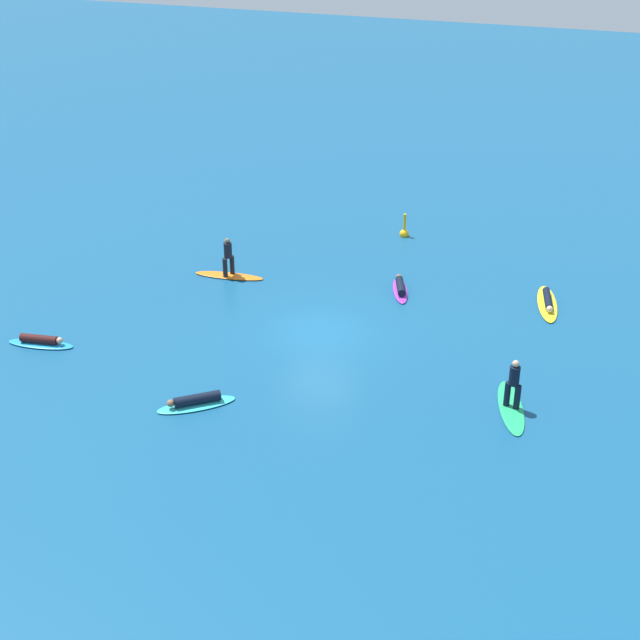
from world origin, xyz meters
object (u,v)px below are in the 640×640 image
Objects in this scene: surfer_on_orange_board at (229,267)px; surfer_on_purple_board at (400,288)px; surfer_on_green_board at (512,397)px; surfer_on_yellow_board at (547,302)px; marker_buoy at (404,232)px; surfer_on_teal_board at (196,402)px; surfer_on_blue_board at (41,342)px.

surfer_on_purple_board is (7.17, 0.81, -0.29)m from surfer_on_orange_board.
surfer_on_green_board is at bearing -161.33° from surfer_on_purple_board.
surfer_on_yellow_board is (5.85, 0.51, -0.03)m from surfer_on_purple_board.
marker_buoy is (-1.12, 5.62, 0.03)m from surfer_on_purple_board.
surfer_on_teal_board is at bearing -78.93° from surfer_on_orange_board.
surfer_on_green_board is at bearing -32.22° from surfer_on_orange_board.
marker_buoy is at bearing -138.48° from surfer_on_teal_board.
marker_buoy reaches higher than surfer_on_purple_board.
surfer_on_teal_board is at bearing -101.92° from marker_buoy.
surfer_on_orange_board is 0.91× the size of surfer_on_yellow_board.
surfer_on_yellow_board is at bearing -102.72° from surfer_on_purple_board.
surfer_on_teal_board is 0.77× the size of surfer_on_yellow_board.
surfer_on_green_board is 2.84× the size of marker_buoy.
surfer_on_teal_board is 1.04× the size of surfer_on_purple_board.
marker_buoy is (-6.97, 5.11, 0.06)m from surfer_on_yellow_board.
surfer_on_yellow_board is at bearing -170.22° from surfer_on_teal_board.
surfer_on_green_board is 1.31× the size of surfer_on_teal_board.
surfer_on_blue_board is 2.16× the size of marker_buoy.
surfer_on_green_board is at bearing 159.92° from surfer_on_teal_board.
surfer_on_orange_board is 9.88m from surfer_on_teal_board.
surfer_on_green_board is 14.57m from marker_buoy.
surfer_on_orange_board reaches higher than surfer_on_blue_board.
surfer_on_blue_board is 0.78× the size of surfer_on_yellow_board.
surfer_on_green_board reaches higher than surfer_on_teal_board.
marker_buoy is at bearing -6.44° from surfer_on_purple_board.
marker_buoy is (10.43, 13.89, 0.04)m from surfer_on_blue_board.
surfer_on_teal_board is 11.25m from surfer_on_purple_board.
surfer_on_purple_board is at bearing -94.92° from surfer_on_yellow_board.
marker_buoy reaches higher than surfer_on_blue_board.
surfer_on_blue_board is at bearing -52.70° from surfer_on_teal_board.
surfer_on_purple_board is 0.96× the size of surfer_on_blue_board.
marker_buoy is at bearing -136.15° from surfer_on_yellow_board.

